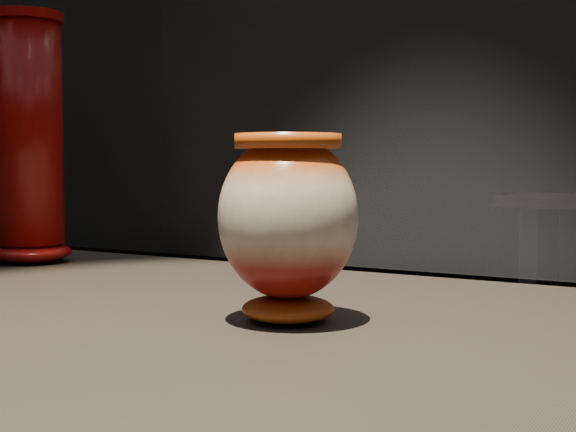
# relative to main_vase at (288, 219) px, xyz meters

# --- Properties ---
(main_vase) EXTENTS (0.19, 0.19, 0.19)m
(main_vase) POSITION_rel_main_vase_xyz_m (0.00, 0.00, 0.00)
(main_vase) COLOR maroon
(main_vase) RESTS_ON display_plinth
(tall_vase) EXTENTS (0.16, 0.16, 0.40)m
(tall_vase) POSITION_rel_main_vase_xyz_m (-0.60, 0.21, 0.09)
(tall_vase) COLOR #A20B0A
(tall_vase) RESTS_ON display_plinth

